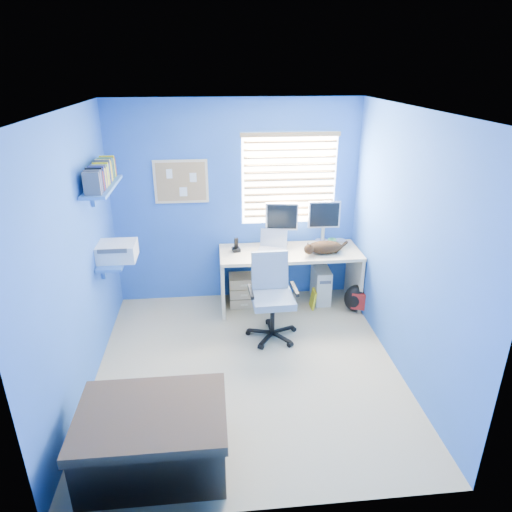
{
  "coord_description": "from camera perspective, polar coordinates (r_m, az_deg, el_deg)",
  "views": [
    {
      "loc": [
        -0.3,
        -3.8,
        2.84
      ],
      "look_at": [
        0.15,
        0.65,
        0.95
      ],
      "focal_mm": 32.0,
      "sensor_mm": 36.0,
      "label": 1
    }
  ],
  "objects": [
    {
      "name": "corkboard",
      "position": [
        5.55,
        -9.35,
        9.15
      ],
      "size": [
        0.64,
        0.02,
        0.52
      ],
      "color": "#D8B882",
      "rests_on": "ground"
    },
    {
      "name": "window_blinds",
      "position": [
        5.6,
        4.21,
        9.54
      ],
      "size": [
        1.15,
        0.05,
        1.1
      ],
      "color": "white",
      "rests_on": "ground"
    },
    {
      "name": "monitor_left",
      "position": [
        5.67,
        3.19,
        4.04
      ],
      "size": [
        0.41,
        0.18,
        0.54
      ],
      "primitive_type": "cube",
      "rotation": [
        0.0,
        0.0,
        -0.16
      ],
      "color": "silver",
      "rests_on": "desk"
    },
    {
      "name": "backpack",
      "position": [
        5.78,
        12.41,
        -5.15
      ],
      "size": [
        0.36,
        0.32,
        0.35
      ],
      "primitive_type": "ellipsoid",
      "rotation": [
        0.0,
        0.0,
        -0.37
      ],
      "color": "black",
      "rests_on": "floor"
    },
    {
      "name": "cd_spindle",
      "position": [
        5.81,
        10.47,
        1.7
      ],
      "size": [
        0.13,
        0.13,
        0.07
      ],
      "primitive_type": "cylinder",
      "color": "silver",
      "rests_on": "desk"
    },
    {
      "name": "office_chair",
      "position": [
        5.09,
        1.99,
        -6.39
      ],
      "size": [
        0.57,
        0.57,
        0.94
      ],
      "color": "black",
      "rests_on": "floor"
    },
    {
      "name": "wall_left",
      "position": [
        4.29,
        -21.54,
        -0.54
      ],
      "size": [
        0.01,
        3.2,
        2.5
      ],
      "primitive_type": "cube",
      "color": "blue",
      "rests_on": "ground"
    },
    {
      "name": "monitor_right",
      "position": [
        5.8,
        8.43,
        4.25
      ],
      "size": [
        0.4,
        0.13,
        0.54
      ],
      "primitive_type": "cube",
      "rotation": [
        0.0,
        0.0,
        -0.02
      ],
      "color": "silver",
      "rests_on": "desk"
    },
    {
      "name": "wall_front",
      "position": [
        2.73,
        1.64,
        -12.73
      ],
      "size": [
        3.0,
        0.01,
        2.5
      ],
      "primitive_type": "cube",
      "color": "blue",
      "rests_on": "ground"
    },
    {
      "name": "tower_pc",
      "position": [
        5.94,
        8.1,
        -3.47
      ],
      "size": [
        0.2,
        0.44,
        0.45
      ],
      "primitive_type": "cube",
      "rotation": [
        0.0,
        0.0,
        -0.02
      ],
      "color": "beige",
      "rests_on": "floor"
    },
    {
      "name": "desk",
      "position": [
        5.7,
        4.17,
        -2.82
      ],
      "size": [
        1.7,
        0.65,
        0.74
      ],
      "primitive_type": "cube",
      "color": "#D8B882",
      "rests_on": "floor"
    },
    {
      "name": "wall_back",
      "position": [
        5.64,
        -2.5,
        6.51
      ],
      "size": [
        3.0,
        0.01,
        2.5
      ],
      "primitive_type": "cube",
      "color": "blue",
      "rests_on": "ground"
    },
    {
      "name": "laptop",
      "position": [
        5.52,
        2.01,
        1.74
      ],
      "size": [
        0.39,
        0.35,
        0.22
      ],
      "primitive_type": "cube",
      "rotation": [
        0.0,
        0.0,
        -0.31
      ],
      "color": "silver",
      "rests_on": "desk"
    },
    {
      "name": "mug",
      "position": [
        5.74,
        9.47,
        1.65
      ],
      "size": [
        0.1,
        0.09,
        0.1
      ],
      "primitive_type": "imported",
      "color": "#388558",
      "rests_on": "desk"
    },
    {
      "name": "wall_shelves",
      "position": [
        4.88,
        -18.04,
        5.0
      ],
      "size": [
        0.42,
        0.9,
        1.05
      ],
      "color": "#3871BF",
      "rests_on": "ground"
    },
    {
      "name": "bed_corner",
      "position": [
        3.76,
        -12.66,
        -21.29
      ],
      "size": [
        1.05,
        0.75,
        0.51
      ],
      "primitive_type": "cube",
      "color": "#463524",
      "rests_on": "floor"
    },
    {
      "name": "phone",
      "position": [
        5.51,
        -2.51,
        1.44
      ],
      "size": [
        0.11,
        0.12,
        0.17
      ],
      "primitive_type": "cube",
      "rotation": [
        0.0,
        0.0,
        0.19
      ],
      "color": "black",
      "rests_on": "desk"
    },
    {
      "name": "drawer_boxes",
      "position": [
        5.78,
        -1.59,
        -4.26
      ],
      "size": [
        0.35,
        0.28,
        0.41
      ],
      "primitive_type": "cube",
      "color": "tan",
      "rests_on": "floor"
    },
    {
      "name": "cat",
      "position": [
        5.51,
        8.61,
        1.09
      ],
      "size": [
        0.47,
        0.34,
        0.15
      ],
      "primitive_type": "ellipsoid",
      "rotation": [
        0.0,
        0.0,
        0.32
      ],
      "color": "black",
      "rests_on": "desk"
    },
    {
      "name": "wall_right",
      "position": [
        4.5,
        18.25,
        0.98
      ],
      "size": [
        0.01,
        3.2,
        2.5
      ],
      "primitive_type": "cube",
      "color": "blue",
      "rests_on": "ground"
    },
    {
      "name": "ceiling",
      "position": [
        3.83,
        -1.32,
        17.78
      ],
      "size": [
        3.0,
        3.2,
        0.0
      ],
      "primitive_type": "cube",
      "color": "white",
      "rests_on": "wall_back"
    },
    {
      "name": "yellow_book",
      "position": [
        5.78,
        7.14,
        -5.35
      ],
      "size": [
        0.03,
        0.17,
        0.24
      ],
      "primitive_type": "cube",
      "color": "yellow",
      "rests_on": "floor"
    },
    {
      "name": "floor",
      "position": [
        4.76,
        -1.04,
        -13.78
      ],
      "size": [
        3.0,
        3.2,
        0.0
      ],
      "primitive_type": "cube",
      "color": "tan",
      "rests_on": "ground"
    }
  ]
}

